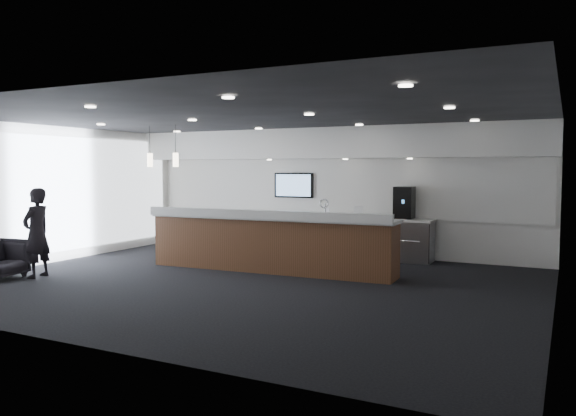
% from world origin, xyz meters
% --- Properties ---
extents(ground, '(10.00, 10.00, 0.00)m').
position_xyz_m(ground, '(0.00, 0.00, 0.00)').
color(ground, black).
rests_on(ground, ground).
extents(ceiling, '(10.00, 8.00, 0.02)m').
position_xyz_m(ceiling, '(0.00, 0.00, 3.00)').
color(ceiling, black).
rests_on(ceiling, back_wall).
extents(back_wall, '(10.00, 0.02, 3.00)m').
position_xyz_m(back_wall, '(0.00, 4.00, 1.50)').
color(back_wall, white).
rests_on(back_wall, ground).
extents(left_wall, '(0.02, 8.00, 3.00)m').
position_xyz_m(left_wall, '(-5.00, 0.00, 1.50)').
color(left_wall, white).
rests_on(left_wall, ground).
extents(right_wall, '(0.02, 8.00, 3.00)m').
position_xyz_m(right_wall, '(5.00, 0.00, 1.50)').
color(right_wall, white).
rests_on(right_wall, ground).
extents(soffit_bulkhead, '(10.00, 0.90, 0.70)m').
position_xyz_m(soffit_bulkhead, '(0.00, 3.55, 2.65)').
color(soffit_bulkhead, white).
rests_on(soffit_bulkhead, back_wall).
extents(alcove_panel, '(9.80, 0.06, 1.40)m').
position_xyz_m(alcove_panel, '(0.00, 3.97, 1.60)').
color(alcove_panel, white).
rests_on(alcove_panel, back_wall).
extents(window_blinds_wall, '(0.04, 7.36, 2.55)m').
position_xyz_m(window_blinds_wall, '(-4.96, 0.00, 1.50)').
color(window_blinds_wall, silver).
rests_on(window_blinds_wall, left_wall).
extents(back_credenza, '(5.06, 0.66, 0.95)m').
position_xyz_m(back_credenza, '(-0.00, 3.64, 0.48)').
color(back_credenza, gray).
rests_on(back_credenza, ground).
extents(wall_tv, '(1.05, 0.08, 0.62)m').
position_xyz_m(wall_tv, '(-1.00, 3.91, 1.65)').
color(wall_tv, black).
rests_on(wall_tv, back_wall).
extents(pendant_left, '(0.12, 0.12, 0.30)m').
position_xyz_m(pendant_left, '(-2.40, 0.80, 2.25)').
color(pendant_left, beige).
rests_on(pendant_left, ceiling).
extents(pendant_right, '(0.12, 0.12, 0.30)m').
position_xyz_m(pendant_right, '(-3.10, 0.80, 2.25)').
color(pendant_right, beige).
rests_on(pendant_right, ceiling).
extents(ceiling_can_lights, '(7.00, 5.00, 0.02)m').
position_xyz_m(ceiling_can_lights, '(0.00, 0.00, 2.97)').
color(ceiling_can_lights, silver).
rests_on(ceiling_can_lights, ceiling).
extents(service_counter, '(5.24, 1.09, 1.49)m').
position_xyz_m(service_counter, '(-0.22, 1.21, 0.58)').
color(service_counter, '#4F301A').
rests_on(service_counter, ground).
extents(coffee_machine, '(0.42, 0.55, 0.71)m').
position_xyz_m(coffee_machine, '(1.86, 3.68, 1.31)').
color(coffee_machine, black).
rests_on(coffee_machine, back_credenza).
extents(info_sign_left, '(0.14, 0.07, 0.20)m').
position_xyz_m(info_sign_left, '(0.06, 3.53, 1.05)').
color(info_sign_left, white).
rests_on(info_sign_left, back_credenza).
extents(info_sign_right, '(0.20, 0.04, 0.26)m').
position_xyz_m(info_sign_right, '(0.83, 3.56, 1.08)').
color(info_sign_right, white).
rests_on(info_sign_right, back_credenza).
extents(lounge_guest, '(0.50, 0.68, 1.70)m').
position_xyz_m(lounge_guest, '(-3.85, -1.35, 0.85)').
color(lounge_guest, black).
rests_on(lounge_guest, ground).
extents(cup_0, '(0.10, 0.10, 0.10)m').
position_xyz_m(cup_0, '(1.42, 3.54, 1.00)').
color(cup_0, white).
rests_on(cup_0, back_credenza).
extents(cup_1, '(0.14, 0.14, 0.10)m').
position_xyz_m(cup_1, '(1.28, 3.54, 1.00)').
color(cup_1, white).
rests_on(cup_1, back_credenza).
extents(cup_2, '(0.13, 0.13, 0.10)m').
position_xyz_m(cup_2, '(1.14, 3.54, 1.00)').
color(cup_2, white).
rests_on(cup_2, back_credenza).
extents(cup_3, '(0.13, 0.13, 0.10)m').
position_xyz_m(cup_3, '(1.00, 3.54, 1.00)').
color(cup_3, white).
rests_on(cup_3, back_credenza).
extents(cup_4, '(0.14, 0.14, 0.10)m').
position_xyz_m(cup_4, '(0.86, 3.54, 1.00)').
color(cup_4, white).
rests_on(cup_4, back_credenza).
extents(cup_5, '(0.11, 0.11, 0.10)m').
position_xyz_m(cup_5, '(0.72, 3.54, 1.00)').
color(cup_5, white).
rests_on(cup_5, back_credenza).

